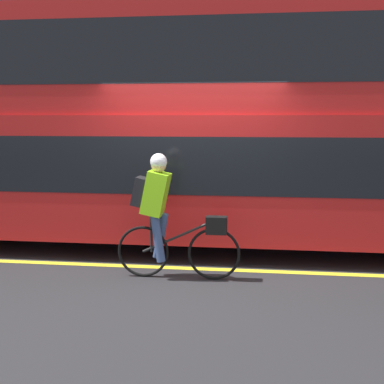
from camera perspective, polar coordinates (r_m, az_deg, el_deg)
The scene contains 7 objects.
ground_plane at distance 7.16m, azimuth -0.38°, elevation -8.55°, with size 80.00×80.00×0.00m, color #232326.
road_center_line at distance 7.32m, azimuth -0.19°, elevation -8.14°, with size 50.00×0.14×0.01m, color yellow.
sidewalk_curb at distance 12.27m, azimuth 3.16°, elevation -1.31°, with size 60.00×1.95×0.12m.
building_facade at distance 13.29m, azimuth 3.68°, elevation 13.48°, with size 60.00×0.30×6.62m.
bus at distance 8.37m, azimuth 1.77°, elevation 7.75°, with size 11.27×2.48×3.62m.
cyclist_on_bike at distance 6.74m, azimuth -2.92°, elevation -2.08°, with size 1.58×0.32×1.59m.
trash_bin at distance 12.97m, azimuth -13.70°, elevation 1.07°, with size 0.58×0.58×0.82m.
Camera 1 is at (0.99, -6.79, 2.04)m, focal length 50.00 mm.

